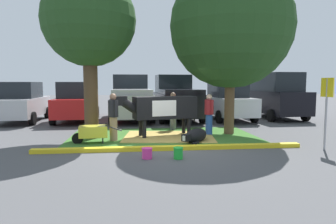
{
  "coord_description": "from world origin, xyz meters",
  "views": [
    {
      "loc": [
        -1.08,
        -9.11,
        1.99
      ],
      "look_at": [
        0.17,
        2.01,
        0.9
      ],
      "focal_mm": 32.33,
      "sensor_mm": 36.0,
      "label": 1
    }
  ],
  "objects": [
    {
      "name": "shade_tree_left",
      "position": [
        -2.6,
        1.83,
        4.11
      ],
      "size": [
        3.24,
        3.24,
        5.78
      ],
      "color": "#4C3823",
      "rests_on": "ground"
    },
    {
      "name": "suv_black",
      "position": [
        6.73,
        7.01,
        1.27
      ],
      "size": [
        2.27,
        4.68,
        2.52
      ],
      "color": "black",
      "rests_on": "ground"
    },
    {
      "name": "sedan_red",
      "position": [
        -4.04,
        6.88,
        0.98
      ],
      "size": [
        2.16,
        4.47,
        2.02
      ],
      "color": "red",
      "rests_on": "ground"
    },
    {
      "name": "cow_holstein",
      "position": [
        -0.06,
        1.88,
        1.07
      ],
      "size": [
        3.08,
        1.24,
        1.52
      ],
      "color": "black",
      "rests_on": "ground"
    },
    {
      "name": "person_visitor_near",
      "position": [
        0.54,
        3.39,
        0.85
      ],
      "size": [
        0.49,
        0.34,
        1.58
      ],
      "color": "slate",
      "rests_on": "ground"
    },
    {
      "name": "sedan_silver",
      "position": [
        3.88,
        6.63,
        0.98
      ],
      "size": [
        2.16,
        4.47,
        2.02
      ],
      "color": "silver",
      "rests_on": "ground"
    },
    {
      "name": "shade_tree_right",
      "position": [
        2.57,
        2.16,
        4.07
      ],
      "size": [
        4.61,
        4.61,
        6.39
      ],
      "color": "brown",
      "rests_on": "ground"
    },
    {
      "name": "parking_sign",
      "position": [
        4.55,
        -0.81,
        1.5
      ],
      "size": [
        0.12,
        0.44,
        2.13
      ],
      "color": "#99999E",
      "rests_on": "ground"
    },
    {
      "name": "calf_lying",
      "position": [
        0.93,
        0.6,
        0.24
      ],
      "size": [
        1.12,
        1.18,
        0.48
      ],
      "color": "black",
      "rests_on": "ground"
    },
    {
      "name": "person_visitor_far",
      "position": [
        1.73,
        1.98,
        0.83
      ],
      "size": [
        0.34,
        0.51,
        1.56
      ],
      "color": "#23478C",
      "rests_on": "ground"
    },
    {
      "name": "pickup_truck_maroon",
      "position": [
        -1.27,
        7.25,
        1.11
      ],
      "size": [
        2.39,
        5.48,
        2.42
      ],
      "color": "#B7B7BC",
      "rests_on": "ground"
    },
    {
      "name": "grass_island",
      "position": [
        -0.02,
        1.81,
        0.01
      ],
      "size": [
        6.78,
        4.04,
        0.02
      ],
      "primitive_type": "cube",
      "color": "#386B28",
      "rests_on": "ground"
    },
    {
      "name": "wheelbarrow",
      "position": [
        -2.45,
        0.89,
        0.39
      ],
      "size": [
        1.62,
        0.69,
        0.63
      ],
      "color": "gold",
      "rests_on": "ground"
    },
    {
      "name": "bucket_pink",
      "position": [
        -0.76,
        -1.3,
        0.15
      ],
      "size": [
        0.29,
        0.29,
        0.28
      ],
      "color": "#EA3893",
      "rests_on": "ground"
    },
    {
      "name": "curb_yellow",
      "position": [
        -0.02,
        -0.36,
        0.06
      ],
      "size": [
        7.98,
        0.24,
        0.12
      ],
      "primitive_type": "cube",
      "color": "yellow",
      "rests_on": "ground"
    },
    {
      "name": "bucket_green",
      "position": [
        0.05,
        -1.42,
        0.16
      ],
      "size": [
        0.27,
        0.27,
        0.31
      ],
      "color": "green",
      "rests_on": "ground"
    },
    {
      "name": "hatchback_white",
      "position": [
        -6.76,
        6.9,
        0.98
      ],
      "size": [
        2.16,
        4.47,
        2.02
      ],
      "color": "#B7B7BC",
      "rests_on": "ground"
    },
    {
      "name": "hay_bedding",
      "position": [
        0.17,
        1.71,
        0.03
      ],
      "size": [
        3.47,
        2.77,
        0.04
      ],
      "primitive_type": "cube",
      "rotation": [
        0.0,
        0.0,
        -0.12
      ],
      "color": "tan",
      "rests_on": "ground"
    },
    {
      "name": "ground_plane",
      "position": [
        0.0,
        0.0,
        0.0
      ],
      "size": [
        80.0,
        80.0,
        0.0
      ],
      "primitive_type": "plane",
      "color": "#4C4C4F"
    },
    {
      "name": "pickup_truck_black",
      "position": [
        1.15,
        7.15,
        1.11
      ],
      "size": [
        2.39,
        5.48,
        2.42
      ],
      "color": "black",
      "rests_on": "ground"
    },
    {
      "name": "person_handler",
      "position": [
        -1.79,
        1.2,
        0.87
      ],
      "size": [
        0.34,
        0.48,
        1.63
      ],
      "color": "#9E7F5B",
      "rests_on": "ground"
    }
  ]
}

